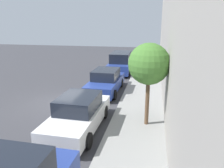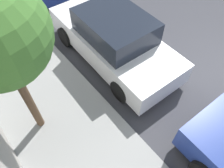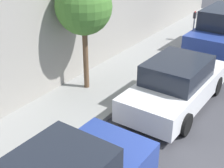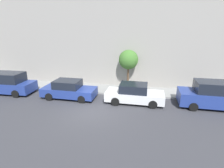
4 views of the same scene
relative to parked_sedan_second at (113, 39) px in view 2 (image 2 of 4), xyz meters
name	(u,v)px [view 2 (image 2 of 4)]	position (x,y,z in m)	size (l,w,h in m)	color
parked_sedan_second	(113,39)	(0.00, 0.00, 0.00)	(1.92, 4.54, 1.54)	silver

